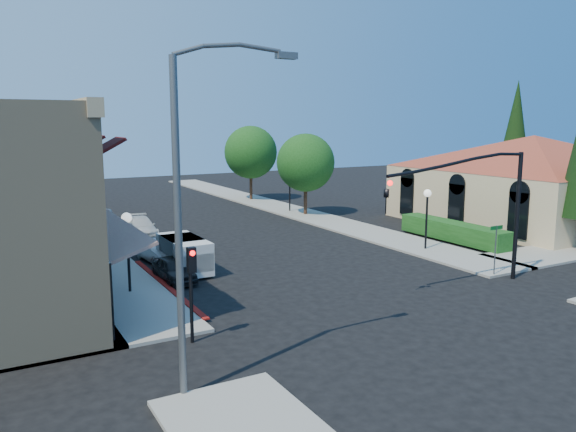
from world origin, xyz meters
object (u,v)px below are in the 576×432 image
secondary_signal (191,277)px  cobra_streetlight (191,204)px  street_tree_b (251,152)px  parked_car_a (174,269)px  parked_car_b (157,251)px  conifer_far (515,133)px  parked_car_d (101,216)px  lamppost_right_near (427,204)px  white_van (184,253)px  signal_mast_arm (486,196)px  lamppost_left_far (74,195)px  street_name_sign (496,242)px  lamppost_left_near (127,232)px  street_tree_a (306,163)px  parked_car_c (140,227)px  lamppost_right_far (290,179)px

secondary_signal → cobra_streetlight: cobra_streetlight is taller
street_tree_b → cobra_streetlight: bearing=-117.8°
parked_car_a → parked_car_b: bearing=83.3°
conifer_far → parked_car_b: size_ratio=3.07×
cobra_streetlight → parked_car_d: cobra_streetlight is taller
cobra_streetlight → lamppost_right_near: 20.44m
white_van → conifer_far: bearing=13.1°
signal_mast_arm → lamppost_left_far: (-14.36, 20.50, -1.35)m
street_name_sign → parked_car_d: (-13.70, 23.80, -1.13)m
street_tree_b → lamppost_left_near: size_ratio=1.97×
street_name_sign → parked_car_a: 15.34m
street_tree_a → parked_car_c: street_tree_a is taller
lamppost_left_far → lamppost_right_near: bearing=-39.5°
conifer_far → parked_car_c: (-32.88, 2.00, -5.73)m
street_tree_a → parked_car_d: street_tree_a is taller
cobra_streetlight → lamppost_right_far: cobra_streetlight is taller
conifer_far → cobra_streetlight: 42.20m
secondary_signal → parked_car_b: bearing=79.4°
secondary_signal → parked_car_d: bearing=85.8°
white_van → parked_car_c: (0.36, 9.72, -0.36)m
conifer_far → parked_car_c: size_ratio=2.54×
street_tree_a → parked_car_b: size_ratio=1.81×
lamppost_left_far → lamppost_right_far: same height
lamppost_right_far → parked_car_c: (-13.38, -4.00, -2.11)m
street_tree_a → lamppost_right_far: (-0.30, 2.00, -1.46)m
street_name_sign → white_van: street_name_sign is taller
lamppost_left_near → parked_car_b: bearing=62.0°
lamppost_left_near → white_van: size_ratio=0.92×
conifer_far → parked_car_b: bearing=-171.6°
secondary_signal → parked_car_d: secondary_signal is taller
white_van → street_tree_a: bearing=39.9°
lamppost_right_near → parked_car_d: (-14.70, 18.00, -2.17)m
street_name_sign → lamppost_right_near: size_ratio=0.70×
street_tree_a → parked_car_d: bearing=165.1°
parked_car_b → parked_car_c: 7.07m
street_tree_a → secondary_signal: 26.64m
parked_car_a → lamppost_right_far: bearing=44.0°
parked_car_a → signal_mast_arm: bearing=-33.4°
signal_mast_arm → secondary_signal: bearing=-179.6°
lamppost_right_near → lamppost_right_far: size_ratio=1.00×
conifer_far → lamppost_right_near: bearing=-152.9°
lamppost_right_far → parked_car_a: (-14.70, -15.00, -2.16)m
street_tree_a → cobra_streetlight: bearing=-126.8°
signal_mast_arm → parked_car_d: bearing=116.2°
conifer_far → parked_car_d: (-34.20, 8.00, -5.79)m
parked_car_b → street_name_sign: bearing=-45.8°
parked_car_b → parked_car_c: parked_car_c is taller
white_van → cobra_streetlight: bearing=-107.7°
street_tree_b → lamppost_right_near: bearing=-90.7°
lamppost_left_near → parked_car_c: bearing=73.2°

